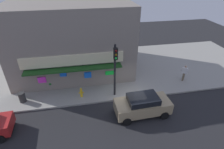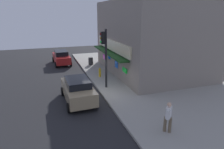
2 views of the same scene
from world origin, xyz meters
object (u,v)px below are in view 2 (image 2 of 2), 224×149
parked_car_tan (78,90)px  fire_hydrant (100,72)px  trash_can (91,61)px  potted_plant_by_doorway (109,63)px  traffic_light (105,51)px  pedestrian (168,116)px  parked_car_red (61,57)px

parked_car_tan → fire_hydrant: bearing=148.0°
trash_can → potted_plant_by_doorway: potted_plant_by_doorway is taller
traffic_light → trash_can: traffic_light is taller
traffic_light → parked_car_tan: 3.83m
pedestrian → potted_plant_by_doorway: 12.98m
fire_hydrant → trash_can: (-4.93, 0.22, 0.01)m
traffic_light → trash_can: (-7.86, 0.58, -2.63)m
trash_can → potted_plant_by_doorway: 2.74m
fire_hydrant → parked_car_tan: (4.60, -2.88, 0.29)m
parked_car_red → parked_car_tan: bearing=0.7°
parked_car_tan → trash_can: bearing=162.0°
traffic_light → fire_hydrant: size_ratio=5.39×
trash_can → potted_plant_by_doorway: size_ratio=0.86×
traffic_light → parked_car_red: (-9.96, -2.66, -2.37)m
potted_plant_by_doorway → parked_car_red: 6.49m
trash_can → parked_car_red: (-2.10, -3.24, 0.26)m
fire_hydrant → potted_plant_by_doorway: bearing=145.8°
potted_plant_by_doorway → parked_car_tan: size_ratio=0.24×
traffic_light → parked_car_tan: size_ratio=1.11×
potted_plant_by_doorway → parked_car_red: size_ratio=0.24×
trash_can → parked_car_tan: parked_car_tan is taller
traffic_light → fire_hydrant: traffic_light is taller
potted_plant_by_doorway → parked_car_tan: bearing=-32.9°
pedestrian → parked_car_red: bearing=-167.4°
traffic_light → trash_can: size_ratio=5.36×
fire_hydrant → pedestrian: bearing=4.6°
parked_car_red → parked_car_tan: (11.63, 0.14, 0.01)m
pedestrian → parked_car_red: size_ratio=0.38×
pedestrian → parked_car_tan: (-5.59, -3.70, -0.20)m
parked_car_red → trash_can: bearing=57.0°
traffic_light → parked_car_red: traffic_light is taller
traffic_light → trash_can: 8.31m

